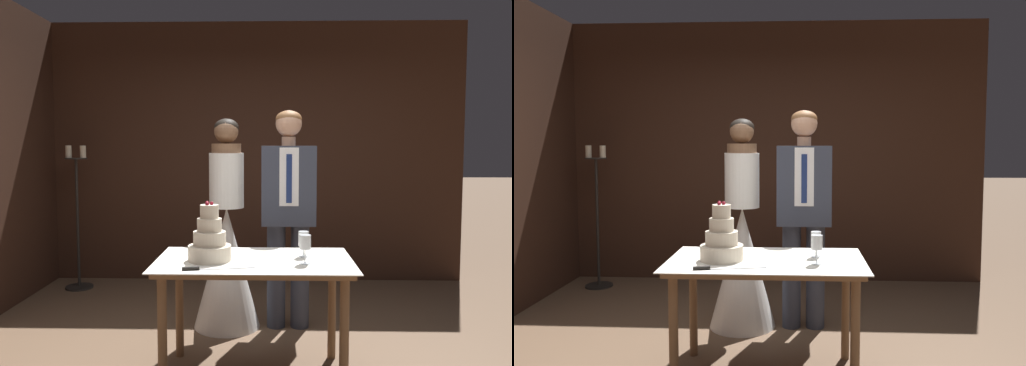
% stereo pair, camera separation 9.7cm
% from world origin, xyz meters
% --- Properties ---
extents(wall_back, '(4.57, 0.12, 2.80)m').
position_xyz_m(wall_back, '(0.00, 2.47, 1.40)').
color(wall_back, '#382116').
rests_on(wall_back, ground_plane).
extents(cake_table, '(1.24, 0.75, 0.76)m').
position_xyz_m(cake_table, '(0.09, 0.11, 0.66)').
color(cake_table, brown).
rests_on(cake_table, ground_plane).
extents(tiered_cake, '(0.27, 0.27, 0.37)m').
position_xyz_m(tiered_cake, '(-0.19, 0.07, 0.88)').
color(tiered_cake, beige).
rests_on(tiered_cake, cake_table).
extents(cake_knife, '(0.43, 0.11, 0.02)m').
position_xyz_m(cake_knife, '(-0.19, -0.16, 0.77)').
color(cake_knife, silver).
rests_on(cake_knife, cake_table).
extents(wine_glass_near, '(0.07, 0.07, 0.18)m').
position_xyz_m(wine_glass_near, '(0.41, 0.00, 0.89)').
color(wine_glass_near, silver).
rests_on(wine_glass_near, cake_table).
extents(wine_glass_middle, '(0.07, 0.07, 0.17)m').
position_xyz_m(wine_glass_middle, '(0.41, 0.19, 0.87)').
color(wine_glass_middle, silver).
rests_on(wine_glass_middle, cake_table).
extents(bride, '(0.54, 0.54, 1.70)m').
position_xyz_m(bride, '(-0.16, 0.98, 0.62)').
color(bride, white).
rests_on(bride, ground_plane).
extents(groom, '(0.43, 0.25, 1.76)m').
position_xyz_m(groom, '(0.34, 0.98, 1.00)').
color(groom, '#333847').
rests_on(groom, ground_plane).
extents(candle_stand, '(0.28, 0.28, 1.48)m').
position_xyz_m(candle_stand, '(-1.79, 2.03, 0.68)').
color(candle_stand, black).
rests_on(candle_stand, ground_plane).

